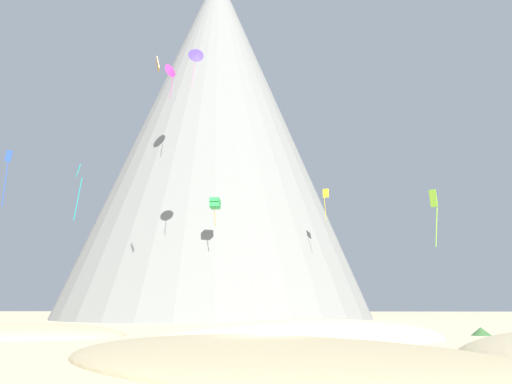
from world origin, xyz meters
TOP-DOWN VIEW (x-y plane):
  - ground_plane at (0.00, 0.00)m, footprint 400.00×400.00m
  - dune_foreground_left at (-21.35, 19.79)m, footprint 18.53×15.68m
  - dune_foreground_right at (0.48, -1.57)m, footprint 29.09×30.12m
  - dune_midground at (2.15, 10.87)m, footprint 24.83×21.68m
  - bush_mid_center at (4.57, -2.53)m, footprint 1.31×1.31m
  - bush_scatter_east at (10.50, 4.64)m, footprint 1.86×1.86m
  - bush_ridge_crest at (16.62, 23.02)m, footprint 2.32×2.32m
  - rock_massif at (-11.32, 81.76)m, footprint 64.35×65.31m
  - kite_teal_mid at (-17.70, 22.12)m, footprint 0.76×1.12m
  - kite_magenta_high at (-17.09, 55.95)m, footprint 1.83×2.22m
  - kite_lime_low at (13.33, 22.67)m, footprint 0.72×0.81m
  - kite_yellow_mid at (6.01, 58.76)m, footprint 0.87×0.34m
  - kite_blue_mid at (-26.22, 25.99)m, footprint 0.88×0.60m
  - kite_indigo_high at (-10.24, 38.64)m, footprint 1.97×1.07m
  - kite_green_mid at (-9.61, 52.69)m, footprint 1.47×1.56m
  - kite_orange_high at (-14.04, 35.19)m, footprint 0.71×1.09m

SIDE VIEW (x-z plane):
  - ground_plane at x=0.00m, z-range 0.00..0.00m
  - dune_foreground_left at x=-21.35m, z-range -1.08..1.08m
  - dune_foreground_right at x=0.48m, z-range -1.09..1.09m
  - dune_midground at x=2.15m, z-range -1.60..1.60m
  - bush_scatter_east at x=10.50m, z-range 0.00..0.43m
  - bush_mid_center at x=4.57m, z-range 0.00..0.48m
  - bush_ridge_crest at x=16.62m, z-range 0.00..0.68m
  - kite_lime_low at x=13.33m, z-range 8.31..13.22m
  - kite_teal_mid at x=-17.70m, z-range 11.00..16.01m
  - kite_blue_mid at x=-26.22m, z-range 12.84..18.39m
  - kite_green_mid at x=-9.61m, z-range 14.35..18.31m
  - kite_yellow_mid at x=6.01m, z-range 15.80..20.50m
  - kite_orange_high at x=-14.04m, z-range 28.79..30.48m
  - rock_massif at x=-11.32m, z-range -4.42..63.69m
  - kite_indigo_high at x=-10.24m, z-range 29.61..34.62m
  - kite_magenta_high at x=-17.09m, z-range 34.55..40.23m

